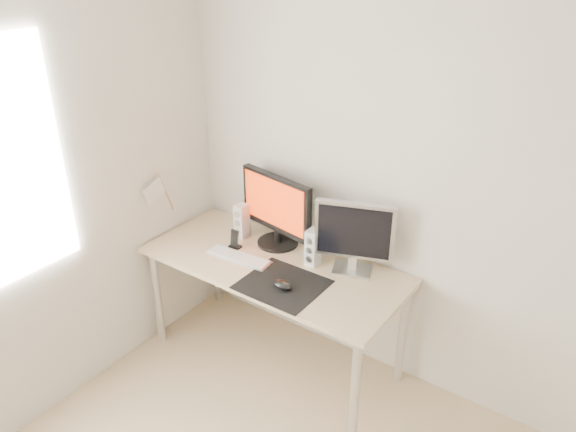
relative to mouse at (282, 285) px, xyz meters
The scene contains 11 objects.
wall_back 1.04m from the mouse, 37.33° to the left, with size 3.50×3.50×0.00m, color white.
mousepad 0.04m from the mouse, 123.69° to the left, with size 0.45×0.40×0.00m, color black.
mouse is the anchor object (origin of this frame).
desk 0.29m from the mouse, 136.94° to the left, with size 1.60×0.70×0.73m.
main_monitor 0.55m from the mouse, 129.75° to the left, with size 0.55×0.30×0.47m.
second_monitor 0.49m from the mouse, 59.45° to the left, with size 0.44×0.23×0.43m.
speaker_left 0.66m from the mouse, 149.19° to the left, with size 0.07×0.09×0.22m.
speaker_right 0.33m from the mouse, 90.66° to the left, with size 0.07×0.09×0.22m.
keyboard 0.42m from the mouse, 165.11° to the left, with size 0.43×0.15×0.02m.
phone_dock 0.54m from the mouse, 159.10° to the left, with size 0.07×0.06×0.12m.
pennant 1.03m from the mouse, behind, with size 0.01×0.23×0.29m.
Camera 1 is at (0.79, -0.90, 2.49)m, focal length 35.00 mm.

